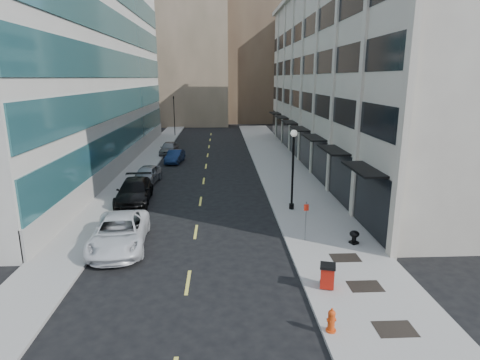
{
  "coord_description": "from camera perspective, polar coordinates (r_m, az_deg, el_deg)",
  "views": [
    {
      "loc": [
        1.51,
        -14.13,
        8.77
      ],
      "look_at": [
        2.65,
        8.99,
        2.86
      ],
      "focal_mm": 30.0,
      "sensor_mm": 36.0,
      "label": 1
    }
  ],
  "objects": [
    {
      "name": "car_grey_sedan",
      "position": [
        47.82,
        -10.06,
        4.47
      ],
      "size": [
        2.09,
        4.59,
        1.53
      ],
      "primitive_type": "imported",
      "rotation": [
        0.0,
        0.0,
        -0.06
      ],
      "color": "slate",
      "rests_on": "ground"
    },
    {
      "name": "skyline_brown",
      "position": [
        86.77,
        1.57,
        19.77
      ],
      "size": [
        12.0,
        16.0,
        34.0
      ],
      "primitive_type": "cube",
      "color": "brown",
      "rests_on": "ground"
    },
    {
      "name": "ground",
      "position": [
        16.7,
        -7.96,
        -17.5
      ],
      "size": [
        160.0,
        160.0,
        0.0
      ],
      "primitive_type": "plane",
      "color": "black",
      "rests_on": "ground"
    },
    {
      "name": "urn_planter",
      "position": [
        22.44,
        15.95,
        -7.63
      ],
      "size": [
        0.52,
        0.52,
        0.72
      ],
      "rotation": [
        0.0,
        0.0,
        0.42
      ],
      "color": "black",
      "rests_on": "sidewalk_right"
    },
    {
      "name": "road_centerline",
      "position": [
        32.38,
        -5.39,
        -1.44
      ],
      "size": [
        0.15,
        68.2,
        0.01
      ],
      "color": "#D8CC4C",
      "rests_on": "ground"
    },
    {
      "name": "sign_post",
      "position": [
        21.93,
        9.37,
        -4.98
      ],
      "size": [
        0.26,
        0.06,
        2.21
      ],
      "rotation": [
        0.0,
        0.0,
        0.07
      ],
      "color": "slate",
      "rests_on": "sidewalk_right"
    },
    {
      "name": "sidewalk_right",
      "position": [
        35.73,
        6.92,
        0.14
      ],
      "size": [
        5.0,
        80.0,
        0.15
      ],
      "primitive_type": "cube",
      "color": "gray",
      "rests_on": "ground"
    },
    {
      "name": "sidewalk_left",
      "position": [
        36.12,
        -15.55,
        -0.13
      ],
      "size": [
        3.0,
        80.0,
        0.15
      ],
      "primitive_type": "cube",
      "color": "gray",
      "rests_on": "ground"
    },
    {
      "name": "skyline_tan_far",
      "position": [
        93.45,
        -12.84,
        15.36
      ],
      "size": [
        12.0,
        14.0,
        22.0
      ],
      "primitive_type": "cube",
      "color": "#9C8266",
      "rests_on": "ground"
    },
    {
      "name": "lamppost",
      "position": [
        26.62,
        7.55,
        2.52
      ],
      "size": [
        0.46,
        0.46,
        5.5
      ],
      "color": "black",
      "rests_on": "sidewalk_right"
    },
    {
      "name": "grate_mid",
      "position": [
        18.45,
        17.37,
        -14.22
      ],
      "size": [
        1.4,
        1.0,
        0.01
      ],
      "primitive_type": "cube",
      "color": "black",
      "rests_on": "sidewalk_right"
    },
    {
      "name": "building_right",
      "position": [
        43.92,
        18.29,
        13.93
      ],
      "size": [
        15.3,
        46.5,
        18.25
      ],
      "color": "beige",
      "rests_on": "ground"
    },
    {
      "name": "skyline_tan_near",
      "position": [
        82.48,
        -6.98,
        17.87
      ],
      "size": [
        14.0,
        18.0,
        28.0
      ],
      "primitive_type": "cube",
      "color": "#9C8266",
      "rests_on": "ground"
    },
    {
      "name": "car_white_van",
      "position": [
        22.31,
        -16.78,
        -7.17
      ],
      "size": [
        3.27,
        6.19,
        1.66
      ],
      "primitive_type": "imported",
      "rotation": [
        0.0,
        0.0,
        0.09
      ],
      "color": "silver",
      "rests_on": "ground"
    },
    {
      "name": "trash_bin",
      "position": [
        17.71,
        12.32,
        -13.09
      ],
      "size": [
        0.79,
        0.8,
        1.04
      ],
      "rotation": [
        0.0,
        0.0,
        -0.27
      ],
      "color": "#A3150A",
      "rests_on": "sidewalk_right"
    },
    {
      "name": "fire_hydrant",
      "position": [
        15.12,
        12.87,
        -18.87
      ],
      "size": [
        0.36,
        0.36,
        0.89
      ],
      "rotation": [
        0.0,
        0.0,
        0.01
      ],
      "color": "#EA4510",
      "rests_on": "sidewalk_right"
    },
    {
      "name": "building_left",
      "position": [
        44.7,
        -26.72,
        14.43
      ],
      "size": [
        16.14,
        46.0,
        20.0
      ],
      "color": "beige",
      "rests_on": "ground"
    },
    {
      "name": "car_blue_sedan",
      "position": [
        43.18,
        -9.24,
        3.33
      ],
      "size": [
        1.89,
        4.2,
        1.34
      ],
      "primitive_type": "imported",
      "rotation": [
        0.0,
        0.0,
        -0.12
      ],
      "color": "#112143",
      "rests_on": "ground"
    },
    {
      "name": "car_black_pickup",
      "position": [
        29.89,
        -14.8,
        -1.57
      ],
      "size": [
        2.64,
        5.81,
        1.65
      ],
      "primitive_type": "imported",
      "rotation": [
        0.0,
        0.0,
        0.06
      ],
      "color": "black",
      "rests_on": "ground"
    },
    {
      "name": "grate_near",
      "position": [
        16.08,
        21.17,
        -19.15
      ],
      "size": [
        1.4,
        1.0,
        0.01
      ],
      "primitive_type": "cube",
      "color": "black",
      "rests_on": "sidewalk_right"
    },
    {
      "name": "skyline_stone",
      "position": [
        81.82,
        9.12,
        15.02
      ],
      "size": [
        10.0,
        14.0,
        20.0
      ],
      "primitive_type": "cube",
      "color": "beige",
      "rests_on": "ground"
    },
    {
      "name": "car_silver_sedan",
      "position": [
        35.06,
        -13.11,
        0.74
      ],
      "size": [
        2.29,
        4.62,
        1.51
      ],
      "primitive_type": "imported",
      "rotation": [
        0.0,
        0.0,
        -0.12
      ],
      "color": "#929499",
      "rests_on": "ground"
    },
    {
      "name": "traffic_signal",
      "position": [
        62.6,
        -9.43,
        11.35
      ],
      "size": [
        0.66,
        0.66,
        6.98
      ],
      "color": "black",
      "rests_on": "ground"
    },
    {
      "name": "grate_far",
      "position": [
        20.8,
        14.73,
        -10.64
      ],
      "size": [
        1.4,
        1.0,
        0.01
      ],
      "primitive_type": "cube",
      "color": "black",
      "rests_on": "sidewalk_right"
    }
  ]
}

